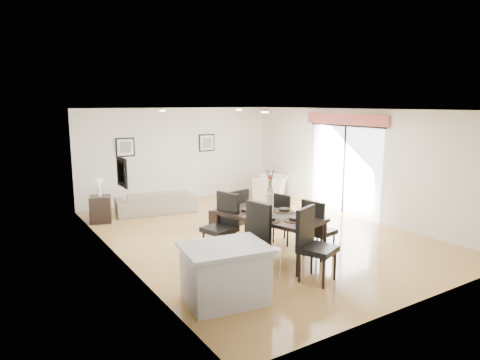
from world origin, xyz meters
TOP-DOWN VIEW (x-y plane):
  - ground at (0.00, 0.00)m, footprint 8.00×8.00m
  - wall_back at (0.00, 4.00)m, footprint 6.00×0.04m
  - wall_front at (0.00, -4.00)m, footprint 6.00×0.04m
  - wall_left at (-3.00, 0.00)m, footprint 0.04×8.00m
  - wall_right at (3.00, 0.00)m, footprint 0.04×8.00m
  - ceiling at (0.00, 0.00)m, footprint 6.00×8.00m
  - sofa at (-1.19, 2.87)m, footprint 2.17×1.17m
  - armchair at (2.34, 2.61)m, footprint 1.42×1.41m
  - courtyard_plant_a at (5.48, -0.39)m, footprint 0.62×0.56m
  - courtyard_plant_b at (5.85, 1.00)m, footprint 0.50×0.50m
  - dining_table at (-0.62, -1.35)m, footprint 1.51×2.17m
  - dining_chair_wnear at (-1.30, -1.82)m, footprint 0.63×0.63m
  - dining_chair_wfar at (-1.30, -0.83)m, footprint 0.66×0.66m
  - dining_chair_enear at (0.08, -1.85)m, footprint 0.57×0.57m
  - dining_chair_efar at (0.08, -0.88)m, footprint 0.57×0.57m
  - dining_chair_head at (-0.65, -2.56)m, footprint 0.69×0.69m
  - dining_chair_foot at (-0.60, -0.13)m, footprint 0.57×0.57m
  - vase at (-0.62, -1.35)m, footprint 1.01×1.58m
  - coffee_table at (-0.09, 0.92)m, footprint 1.01×0.73m
  - side_table at (-2.66, 2.74)m, footprint 0.60×0.60m
  - table_lamp at (-2.66, 2.74)m, footprint 0.22×0.22m
  - cushion at (2.24, 2.51)m, footprint 0.28×0.32m
  - kitchen_island at (-2.23, -2.48)m, footprint 1.32×1.09m
  - bar_stool at (-1.40, -2.48)m, footprint 0.29×0.29m
  - framed_print_back_left at (-1.60, 3.97)m, footprint 0.52×0.04m
  - framed_print_back_right at (0.90, 3.97)m, footprint 0.52×0.04m
  - framed_print_left_wall at (-2.97, -0.20)m, footprint 0.04×0.52m
  - sliding_door at (2.96, 0.30)m, footprint 0.12×2.70m
  - courtyard at (6.16, 0.87)m, footprint 6.00×6.00m

SIDE VIEW (x-z plane):
  - ground at x=0.00m, z-range 0.00..0.00m
  - coffee_table at x=-0.09m, z-range 0.00..0.37m
  - sofa at x=-1.19m, z-range 0.00..0.60m
  - courtyard_plant_a at x=5.48m, z-range 0.00..0.61m
  - side_table at x=-2.66m, z-range 0.00..0.64m
  - courtyard_plant_b at x=5.85m, z-range 0.00..0.69m
  - armchair at x=2.34m, z-range 0.00..0.69m
  - kitchen_island at x=-2.23m, z-range 0.01..0.85m
  - bar_stool at x=-1.40m, z-range 0.23..0.86m
  - cushion at x=2.24m, z-range 0.40..0.72m
  - dining_chair_efar at x=0.08m, z-range 0.06..1.11m
  - dining_chair_foot at x=-0.60m, z-range 0.06..1.14m
  - dining_chair_enear at x=0.08m, z-range 0.06..1.16m
  - dining_chair_wfar at x=-1.30m, z-range 0.07..1.26m
  - dining_chair_head at x=-0.65m, z-range 0.07..1.26m
  - dining_chair_wnear at x=-1.30m, z-range 0.07..1.27m
  - dining_table at x=-0.62m, z-range 0.33..1.15m
  - table_lamp at x=-2.66m, z-range 0.70..1.12m
  - courtyard at x=6.16m, z-range -0.08..1.92m
  - vase at x=-0.62m, z-range 0.72..1.55m
  - wall_back at x=0.00m, z-range 0.00..2.70m
  - wall_front at x=0.00m, z-range 0.00..2.70m
  - wall_left at x=-3.00m, z-range 0.00..2.70m
  - wall_right at x=3.00m, z-range 0.00..2.70m
  - framed_print_back_left at x=-1.60m, z-range 1.39..1.91m
  - framed_print_back_right at x=0.90m, z-range 1.39..1.91m
  - framed_print_left_wall at x=-2.97m, z-range 1.39..1.91m
  - sliding_door at x=2.96m, z-range 0.38..2.95m
  - ceiling at x=0.00m, z-range 2.69..2.71m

